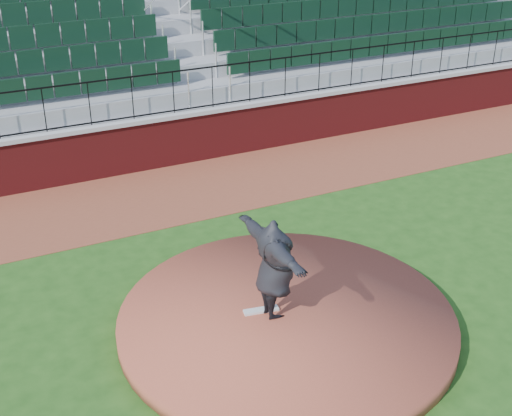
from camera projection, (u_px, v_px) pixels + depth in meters
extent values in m
plane|color=#214C15|center=(296.00, 315.00, 11.34)|extent=(90.00, 90.00, 0.00)
cube|color=brown|center=(181.00, 190.00, 15.68)|extent=(34.00, 3.20, 0.01)
cube|color=maroon|center=(157.00, 143.00, 16.70)|extent=(34.00, 0.35, 1.20)
cube|color=#B7B7B7|center=(155.00, 118.00, 16.41)|extent=(34.00, 0.45, 0.10)
cube|color=maroon|center=(91.00, 13.00, 20.18)|extent=(34.00, 0.50, 5.50)
cylinder|color=brown|center=(287.00, 320.00, 11.00)|extent=(5.37, 5.37, 0.25)
cube|color=silver|center=(261.00, 310.00, 11.00)|extent=(0.58, 0.24, 0.04)
imported|color=black|center=(275.00, 269.00, 10.54)|extent=(0.59, 2.10, 1.70)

